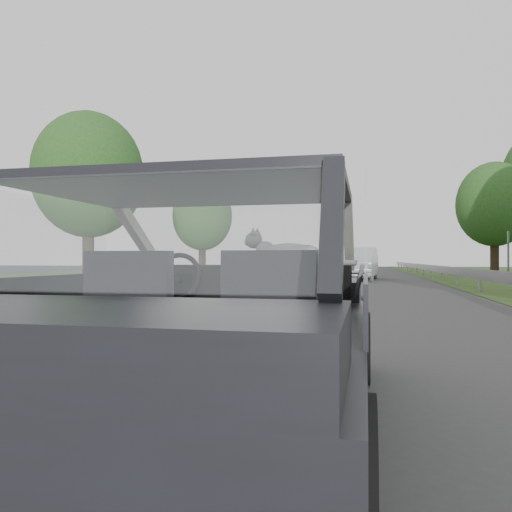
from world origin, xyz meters
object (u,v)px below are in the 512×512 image
at_px(highway_sign, 508,256).
at_px(cat, 288,253).
at_px(subject_car, 218,311).
at_px(other_car, 358,264).

bearing_deg(highway_sign, cat, -95.14).
xyz_separation_m(subject_car, highway_sign, (7.30, 21.94, 0.44)).
bearing_deg(cat, subject_car, -102.73).
relative_size(cat, other_car, 0.13).
height_order(subject_car, other_car, other_car).
height_order(subject_car, highway_sign, highway_sign).
distance_m(subject_car, cat, 0.83).
distance_m(other_car, highway_sign, 6.86).
bearing_deg(other_car, subject_car, -86.66).
xyz_separation_m(subject_car, other_car, (0.49, 22.65, 0.10)).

